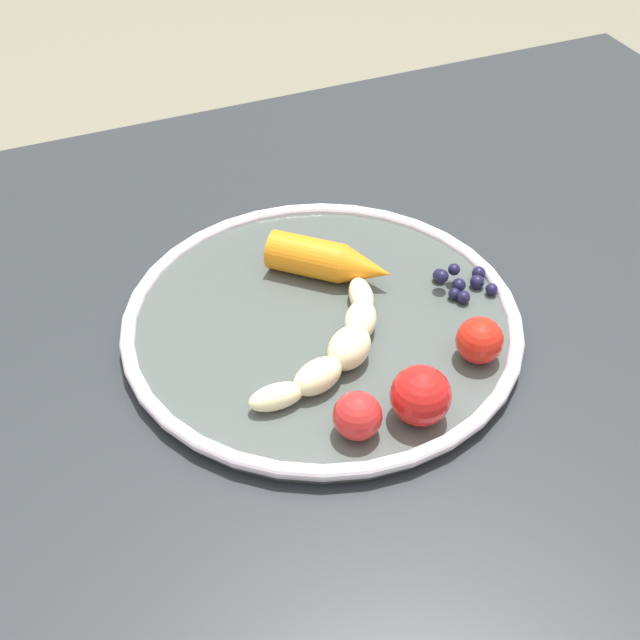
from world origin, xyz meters
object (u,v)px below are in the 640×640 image
Objects in this scene: dining_table at (333,429)px; carrot_orange at (330,261)px; banana at (338,347)px; tomato_far at (358,416)px; plate at (320,323)px; blueberry_pile at (462,282)px; tomato_near at (421,396)px; tomato_mid at (480,340)px.

dining_table is 0.15m from carrot_orange.
banana is at bearing -109.88° from carrot_orange.
tomato_far is at bearing -103.05° from banana.
blueberry_pile is at bearing -4.05° from plate.
plate is 9.25× the size of tomato_far.
plate is at bearing 101.47° from tomato_near.
dining_table is 32.75× the size of tomato_far.
tomato_near reaches higher than banana.
tomato_near is 1.20× the size of tomato_mid.
banana is 0.08m from tomato_far.
tomato_mid is 0.12m from tomato_far.
tomato_near reaches higher than tomato_far.
carrot_orange is at bearing 115.97° from tomato_mid.
tomato_far reaches higher than carrot_orange.
tomato_far reaches higher than blueberry_pile.
tomato_far is (-0.02, -0.12, 0.02)m from plate.
tomato_near reaches higher than plate.
carrot_orange is 0.18m from tomato_far.
banana is (-0.01, -0.02, 0.12)m from dining_table.
tomato_near is at bearing -68.68° from banana.
tomato_far is (-0.15, -0.11, 0.01)m from blueberry_pile.
blueberry_pile reaches higher than dining_table.
dining_table is 0.11m from plate.
banana is at bearing 157.96° from tomato_mid.
plate is 2.32× the size of banana.
carrot_orange is 0.11m from blueberry_pile.
banana is (-0.00, -0.05, 0.02)m from plate.
tomato_mid reaches higher than plate.
blueberry_pile is 1.40× the size of tomato_far.
tomato_mid is at bearing -64.03° from carrot_orange.
tomato_mid reaches higher than blueberry_pile.
carrot_orange is 2.78× the size of tomato_mid.
banana is 2.84× the size of blueberry_pile.
tomato_far is at bearing 175.96° from tomato_near.
tomato_near is (-0.00, -0.17, 0.01)m from carrot_orange.
banana is at bearing 76.95° from tomato_far.
plate is 0.13m from blueberry_pile.
dining_table is 31.33× the size of tomato_mid.
plate is 6.61× the size of blueberry_pile.
carrot_orange is (0.03, 0.05, 0.02)m from plate.
dining_table is 0.17m from tomato_mid.
tomato_near is at bearing -152.34° from tomato_mid.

